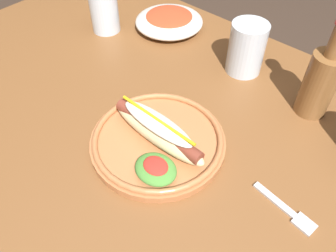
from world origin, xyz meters
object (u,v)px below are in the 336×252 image
at_px(fork, 288,211).
at_px(side_bowl, 169,21).
at_px(water_cup, 104,12).
at_px(hot_dog_plate, 158,139).
at_px(extra_cup, 246,48).
at_px(glass_bottle, 321,80).

relative_size(fork, side_bowl, 0.63).
distance_m(water_cup, side_bowl, 0.18).
height_order(hot_dog_plate, side_bowl, hot_dog_plate).
bearing_deg(fork, hot_dog_plate, -163.50).
xyz_separation_m(fork, extra_cup, (-0.28, 0.28, 0.06)).
xyz_separation_m(extra_cup, glass_bottle, (0.19, -0.02, 0.02)).
bearing_deg(hot_dog_plate, glass_bottle, 59.32).
distance_m(water_cup, extra_cup, 0.41).
relative_size(fork, extra_cup, 0.97).
height_order(hot_dog_plate, glass_bottle, glass_bottle).
bearing_deg(water_cup, side_bowl, 44.01).
xyz_separation_m(water_cup, extra_cup, (0.39, 0.10, 0.01)).
xyz_separation_m(glass_bottle, side_bowl, (-0.45, 0.05, -0.06)).
bearing_deg(water_cup, fork, -14.93).
bearing_deg(fork, water_cup, 172.53).
distance_m(fork, water_cup, 0.69).
height_order(extra_cup, side_bowl, extra_cup).
bearing_deg(extra_cup, glass_bottle, -7.24).
bearing_deg(fork, side_bowl, 158.20).
height_order(water_cup, glass_bottle, glass_bottle).
bearing_deg(glass_bottle, side_bowl, 174.10).
bearing_deg(side_bowl, glass_bottle, -5.90).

